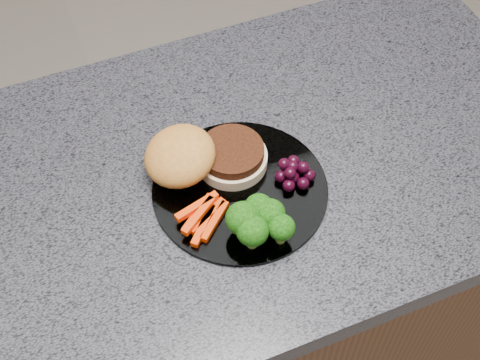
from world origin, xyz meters
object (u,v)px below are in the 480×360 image
Objects in this scene: island_cabinet at (210,313)px; plate at (240,189)px; burger at (199,158)px; grape_bunch at (294,172)px.

island_cabinet is 0.48m from plate.
plate is at bearing -59.62° from burger.
burger is (-0.04, 0.06, 0.03)m from plate.
burger is (0.01, 0.01, 0.50)m from island_cabinet.
grape_bunch reaches higher than plate.
plate reaches higher than island_cabinet.
grape_bunch is at bearing -25.20° from island_cabinet.
island_cabinet is 4.62× the size of plate.
grape_bunch reaches higher than island_cabinet.
burger is 3.32× the size of grape_bunch.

